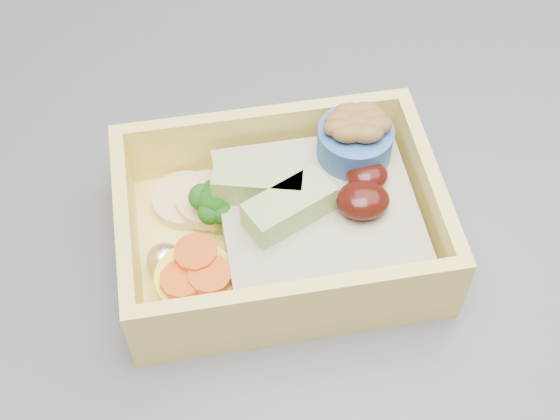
{
  "coord_description": "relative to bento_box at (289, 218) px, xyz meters",
  "views": [
    {
      "loc": [
        0.05,
        -0.34,
        1.29
      ],
      "look_at": [
        0.07,
        -0.09,
        0.95
      ],
      "focal_mm": 50.0,
      "sensor_mm": 36.0,
      "label": 1
    }
  ],
  "objects": [
    {
      "name": "bento_box",
      "position": [
        0.0,
        0.0,
        0.0
      ],
      "size": [
        0.19,
        0.14,
        0.06
      ],
      "rotation": [
        0.0,
        0.0,
        0.1
      ],
      "color": "#FDE568",
      "rests_on": "island"
    }
  ]
}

